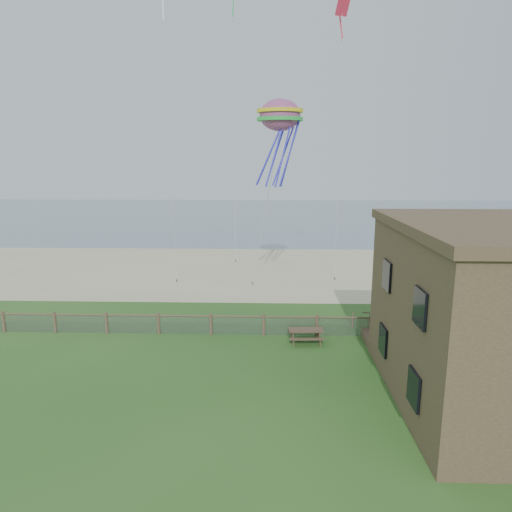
{
  "coord_description": "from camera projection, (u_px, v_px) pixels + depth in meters",
  "views": [
    {
      "loc": [
        0.34,
        -18.47,
        9.66
      ],
      "look_at": [
        -0.5,
        8.0,
        4.18
      ],
      "focal_mm": 32.0,
      "sensor_mm": 36.0,
      "label": 1
    }
  ],
  "objects": [
    {
      "name": "sand_beach",
      "position": [
        266.0,
        270.0,
        41.58
      ],
      "size": [
        72.0,
        20.0,
        0.02
      ],
      "primitive_type": "cube",
      "color": "#BEAF89",
      "rests_on": "ground"
    },
    {
      "name": "kite_red",
      "position": [
        342.0,
        15.0,
        30.25
      ],
      "size": [
        1.54,
        1.77,
        2.1
      ],
      "primitive_type": null,
      "rotation": [
        0.44,
        0.0,
        0.38
      ],
      "color": "#E62847"
    },
    {
      "name": "octopus_kite",
      "position": [
        280.0,
        140.0,
        31.31
      ],
      "size": [
        3.79,
        3.33,
        6.48
      ],
      "primitive_type": null,
      "rotation": [
        0.0,
        0.0,
        -0.43
      ],
      "color": "orange"
    },
    {
      "name": "motel_deck",
      "position": [
        505.0,
        340.0,
        24.48
      ],
      "size": [
        15.0,
        2.0,
        0.5
      ],
      "primitive_type": "cube",
      "color": "brown",
      "rests_on": "ground"
    },
    {
      "name": "ground",
      "position": [
        262.0,
        386.0,
        20.04
      ],
      "size": [
        160.0,
        160.0,
        0.0
      ],
      "primitive_type": "plane",
      "color": "#21511B",
      "rests_on": "ground"
    },
    {
      "name": "chainlink_fence",
      "position": [
        264.0,
        326.0,
        25.81
      ],
      "size": [
        36.2,
        0.2,
        1.25
      ],
      "primitive_type": null,
      "color": "brown",
      "rests_on": "ground"
    },
    {
      "name": "picnic_table",
      "position": [
        306.0,
        336.0,
        24.79
      ],
      "size": [
        1.91,
        1.49,
        0.78
      ],
      "primitive_type": null,
      "rotation": [
        0.0,
        0.0,
        0.05
      ],
      "color": "brown",
      "rests_on": "ground"
    },
    {
      "name": "ocean",
      "position": [
        269.0,
        215.0,
        84.64
      ],
      "size": [
        160.0,
        68.0,
        0.02
      ],
      "primitive_type": "cube",
      "color": "slate",
      "rests_on": "ground"
    }
  ]
}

